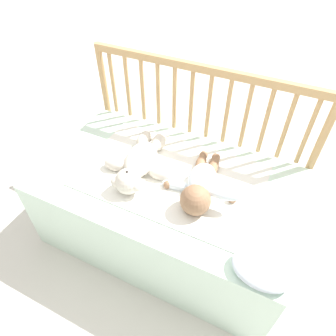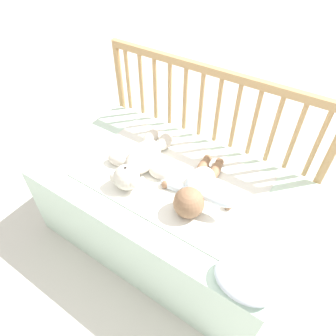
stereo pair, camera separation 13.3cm
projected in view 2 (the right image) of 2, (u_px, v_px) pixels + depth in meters
The scene contains 7 objects.
ground_plane at pixel (167, 232), 1.67m from camera, with size 12.00×12.00×0.00m, color silver.
crib_mattress at pixel (167, 208), 1.52m from camera, with size 1.19×0.70×0.44m.
crib_rail at pixel (209, 113), 1.49m from camera, with size 1.19×0.04×0.82m.
blanket at pixel (171, 176), 1.38m from camera, with size 0.82×0.52×0.01m.
teddy_bear at pixel (141, 160), 1.39m from camera, with size 0.33×0.44×0.12m.
baby at pixel (197, 188), 1.26m from camera, with size 0.35×0.41×0.13m.
small_pillow at pixel (245, 280), 0.99m from camera, with size 0.21×0.16×0.06m.
Camera 2 is at (0.53, -0.79, 1.42)m, focal length 32.00 mm.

